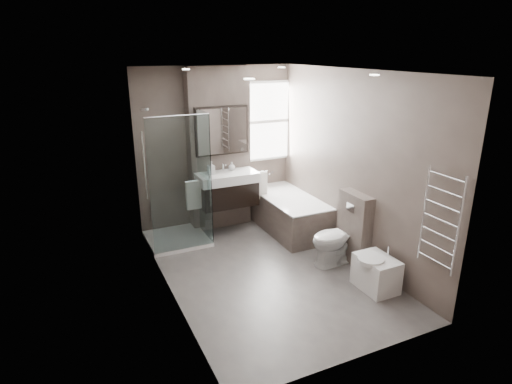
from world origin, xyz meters
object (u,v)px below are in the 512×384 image
bidet (376,273)px  vanity (227,189)px  bathtub (288,211)px  toilet (337,238)px

bidet → vanity: bearing=113.0°
vanity → bathtub: vanity is taller
vanity → bathtub: (0.92, -0.33, -0.43)m
vanity → toilet: bearing=-59.1°
bathtub → bidet: 2.07m
bathtub → toilet: (0.05, -1.30, 0.06)m
bathtub → bidet: bearing=-87.5°
bathtub → toilet: toilet is taller
bathtub → bidet: (0.09, -2.07, -0.09)m
bathtub → toilet: bearing=-88.0°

